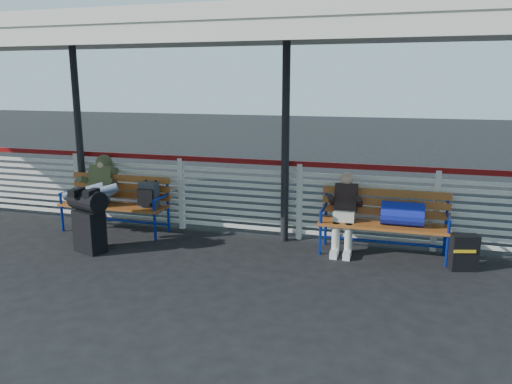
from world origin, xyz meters
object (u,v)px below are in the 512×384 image
(bench_left, at_px, (124,197))
(companion_person, at_px, (345,212))
(bench_right, at_px, (393,215))
(suitcase_side, at_px, (464,252))
(traveler_man, at_px, (95,191))
(luggage_stack, at_px, (89,218))

(bench_left, height_order, companion_person, companion_person)
(bench_left, relative_size, bench_right, 1.00)
(suitcase_side, bearing_deg, traveler_man, 165.07)
(luggage_stack, distance_m, bench_right, 4.34)
(bench_right, height_order, traveler_man, traveler_man)
(bench_right, relative_size, companion_person, 1.57)
(bench_left, bearing_deg, bench_right, 0.77)
(bench_left, relative_size, traveler_man, 1.10)
(bench_left, bearing_deg, luggage_stack, -87.22)
(traveler_man, xyz_separation_m, suitcase_side, (5.47, 0.10, -0.50))
(bench_left, distance_m, traveler_man, 0.49)
(companion_person, bearing_deg, bench_left, -179.22)
(luggage_stack, xyz_separation_m, traveler_man, (-0.35, 0.69, 0.24))
(bench_left, bearing_deg, suitcase_side, -2.76)
(traveler_man, height_order, companion_person, traveler_man)
(luggage_stack, relative_size, bench_right, 0.51)
(bench_left, relative_size, companion_person, 1.57)
(bench_right, distance_m, traveler_man, 4.56)
(luggage_stack, distance_m, traveler_man, 0.80)
(bench_left, height_order, bench_right, same)
(luggage_stack, bearing_deg, companion_person, 36.76)
(bench_right, bearing_deg, luggage_stack, -165.37)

